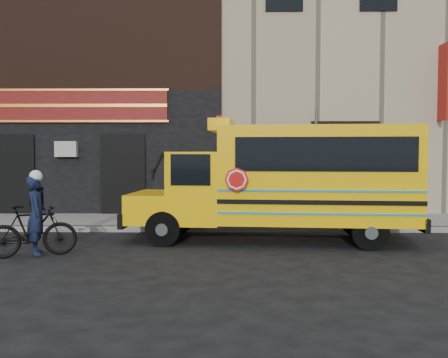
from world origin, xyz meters
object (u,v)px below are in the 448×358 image
bicycle (32,231)px  cyclist (37,217)px  sign_pole (316,163)px  school_bus (288,179)px

bicycle → cyclist: bearing=-93.7°
sign_pole → cyclist: 7.50m
school_bus → sign_pole: sign_pole is taller
school_bus → cyclist: 5.70m
sign_pole → bicycle: 7.63m
school_bus → bicycle: bearing=-160.8°
school_bus → cyclist: bearing=-160.7°
bicycle → cyclist: size_ratio=1.10×
school_bus → bicycle: size_ratio=3.97×
sign_pole → cyclist: (-6.35, -3.85, -1.04)m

